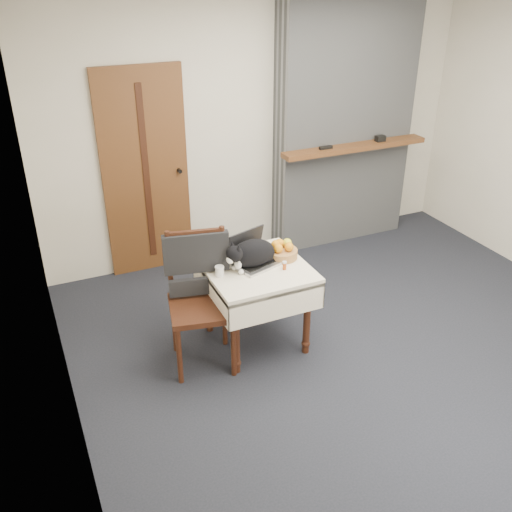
{
  "coord_description": "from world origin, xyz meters",
  "views": [
    {
      "loc": [
        -2.35,
        -3.15,
        2.83
      ],
      "look_at": [
        -0.79,
        0.33,
        0.82
      ],
      "focal_mm": 40.0,
      "sensor_mm": 36.0,
      "label": 1
    }
  ],
  "objects_px": {
    "cat": "(253,253)",
    "cream_jar": "(220,271)",
    "fruit_basket": "(282,251)",
    "pill_bottle": "(285,265)",
    "laptop": "(252,255)",
    "side_table": "(256,279)",
    "door": "(146,174)",
    "chair": "(199,281)"
  },
  "relations": [
    {
      "from": "cat",
      "to": "cream_jar",
      "type": "relative_size",
      "value": 6.85
    },
    {
      "from": "cat",
      "to": "fruit_basket",
      "type": "relative_size",
      "value": 2.19
    },
    {
      "from": "cat",
      "to": "pill_bottle",
      "type": "relative_size",
      "value": 7.94
    },
    {
      "from": "laptop",
      "to": "side_table",
      "type": "bearing_deg",
      "value": -106.61
    },
    {
      "from": "cat",
      "to": "cream_jar",
      "type": "distance_m",
      "value": 0.3
    },
    {
      "from": "door",
      "to": "pill_bottle",
      "type": "xyz_separation_m",
      "value": [
        0.61,
        -1.73,
        -0.26
      ]
    },
    {
      "from": "pill_bottle",
      "to": "laptop",
      "type": "bearing_deg",
      "value": 132.21
    },
    {
      "from": "fruit_basket",
      "to": "door",
      "type": "bearing_deg",
      "value": 113.96
    },
    {
      "from": "cat",
      "to": "fruit_basket",
      "type": "height_order",
      "value": "cat"
    },
    {
      "from": "laptop",
      "to": "door",
      "type": "bearing_deg",
      "value": 88.04
    },
    {
      "from": "cat",
      "to": "pill_bottle",
      "type": "height_order",
      "value": "cat"
    },
    {
      "from": "laptop",
      "to": "cat",
      "type": "height_order",
      "value": "laptop"
    },
    {
      "from": "laptop",
      "to": "fruit_basket",
      "type": "bearing_deg",
      "value": -20.89
    },
    {
      "from": "cat",
      "to": "door",
      "type": "bearing_deg",
      "value": 88.32
    },
    {
      "from": "door",
      "to": "cat",
      "type": "bearing_deg",
      "value": -75.12
    },
    {
      "from": "laptop",
      "to": "chair",
      "type": "xyz_separation_m",
      "value": [
        -0.46,
        -0.06,
        -0.09
      ]
    },
    {
      "from": "pill_bottle",
      "to": "chair",
      "type": "relative_size",
      "value": 0.06
    },
    {
      "from": "pill_bottle",
      "to": "fruit_basket",
      "type": "height_order",
      "value": "fruit_basket"
    },
    {
      "from": "laptop",
      "to": "cat",
      "type": "relative_size",
      "value": 0.78
    },
    {
      "from": "side_table",
      "to": "fruit_basket",
      "type": "distance_m",
      "value": 0.31
    },
    {
      "from": "cat",
      "to": "fruit_basket",
      "type": "distance_m",
      "value": 0.27
    },
    {
      "from": "cat",
      "to": "laptop",
      "type": "bearing_deg",
      "value": 58.75
    },
    {
      "from": "fruit_basket",
      "to": "cream_jar",
      "type": "bearing_deg",
      "value": -172.49
    },
    {
      "from": "door",
      "to": "cream_jar",
      "type": "relative_size",
      "value": 25.47
    },
    {
      "from": "laptop",
      "to": "fruit_basket",
      "type": "relative_size",
      "value": 1.71
    },
    {
      "from": "side_table",
      "to": "chair",
      "type": "xyz_separation_m",
      "value": [
        -0.47,
        0.02,
        0.09
      ]
    },
    {
      "from": "pill_bottle",
      "to": "fruit_basket",
      "type": "xyz_separation_m",
      "value": [
        0.07,
        0.19,
        0.02
      ]
    },
    {
      "from": "side_table",
      "to": "chair",
      "type": "distance_m",
      "value": 0.48
    },
    {
      "from": "laptop",
      "to": "chair",
      "type": "distance_m",
      "value": 0.48
    },
    {
      "from": "door",
      "to": "cat",
      "type": "distance_m",
      "value": 1.64
    },
    {
      "from": "cat",
      "to": "chair",
      "type": "bearing_deg",
      "value": 164.29
    },
    {
      "from": "chair",
      "to": "side_table",
      "type": "bearing_deg",
      "value": 9.86
    },
    {
      "from": "pill_bottle",
      "to": "cream_jar",
      "type": "bearing_deg",
      "value": 167.0
    },
    {
      "from": "laptop",
      "to": "fruit_basket",
      "type": "height_order",
      "value": "laptop"
    },
    {
      "from": "door",
      "to": "chair",
      "type": "bearing_deg",
      "value": -91.2
    },
    {
      "from": "door",
      "to": "fruit_basket",
      "type": "height_order",
      "value": "door"
    },
    {
      "from": "cat",
      "to": "side_table",
      "type": "bearing_deg",
      "value": -74.19
    },
    {
      "from": "cat",
      "to": "chair",
      "type": "height_order",
      "value": "chair"
    },
    {
      "from": "side_table",
      "to": "laptop",
      "type": "xyz_separation_m",
      "value": [
        -0.0,
        0.07,
        0.18
      ]
    },
    {
      "from": "cream_jar",
      "to": "laptop",
      "type": "bearing_deg",
      "value": 15.9
    },
    {
      "from": "laptop",
      "to": "cat",
      "type": "xyz_separation_m",
      "value": [
        -0.01,
        -0.05,
        0.05
      ]
    },
    {
      "from": "door",
      "to": "cat",
      "type": "xyz_separation_m",
      "value": [
        0.42,
        -1.58,
        -0.19
      ]
    }
  ]
}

